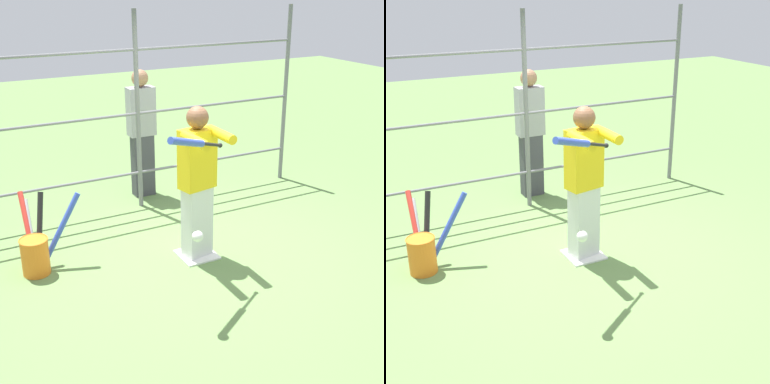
# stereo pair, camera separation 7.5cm
# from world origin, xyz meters

# --- Properties ---
(ground_plane) EXTENTS (24.00, 24.00, 0.00)m
(ground_plane) POSITION_xyz_m (0.00, 0.00, 0.00)
(ground_plane) COLOR #608447
(home_plate) EXTENTS (0.40, 0.40, 0.02)m
(home_plate) POSITION_xyz_m (0.00, 0.00, 0.01)
(home_plate) COLOR white
(home_plate) RESTS_ON ground
(fence_backstop) EXTENTS (4.71, 0.06, 2.55)m
(fence_backstop) POSITION_xyz_m (0.00, -1.60, 1.28)
(fence_backstop) COLOR slate
(fence_backstop) RESTS_ON ground
(batter) EXTENTS (0.43, 0.63, 1.69)m
(batter) POSITION_xyz_m (0.00, 0.02, 0.92)
(batter) COLOR silver
(batter) RESTS_ON ground
(baseball_bat_swinging) EXTENTS (0.74, 0.41, 0.29)m
(baseball_bat_swinging) POSITION_xyz_m (0.42, 0.67, 1.55)
(baseball_bat_swinging) COLOR black
(softball_in_flight) EXTENTS (0.10, 0.10, 0.10)m
(softball_in_flight) POSITION_xyz_m (0.59, 1.09, 0.86)
(softball_in_flight) COLOR white
(bat_bucket) EXTENTS (0.70, 0.78, 0.80)m
(bat_bucket) POSITION_xyz_m (1.64, -0.50, 0.25)
(bat_bucket) COLOR orange
(bat_bucket) RESTS_ON ground
(bystander_behind_fence) EXTENTS (0.37, 0.23, 1.77)m
(bystander_behind_fence) POSITION_xyz_m (-0.19, -1.96, 0.92)
(bystander_behind_fence) COLOR #3F3F47
(bystander_behind_fence) RESTS_ON ground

